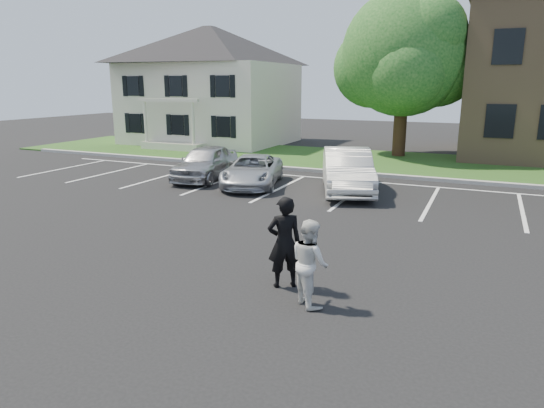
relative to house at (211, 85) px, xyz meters
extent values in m
plane|color=black|center=(13.00, -19.97, -3.83)|extent=(90.00, 90.00, 0.00)
cube|color=gray|center=(13.00, -7.97, -3.75)|extent=(40.00, 0.30, 0.15)
cube|color=#2A521A|center=(13.00, -3.97, -3.79)|extent=(44.00, 8.00, 0.08)
cube|color=silver|center=(-1.00, -11.97, -3.82)|extent=(0.12, 5.20, 0.01)
cube|color=silver|center=(1.80, -11.97, -3.82)|extent=(0.12, 5.20, 0.01)
cube|color=silver|center=(4.60, -11.97, -3.82)|extent=(0.12, 5.20, 0.01)
cube|color=silver|center=(7.40, -11.97, -3.82)|extent=(0.12, 5.20, 0.01)
cube|color=silver|center=(10.20, -11.97, -3.82)|extent=(0.12, 5.20, 0.01)
cube|color=silver|center=(13.00, -11.97, -3.82)|extent=(0.12, 5.20, 0.01)
cube|color=silver|center=(15.80, -11.97, -3.82)|extent=(0.12, 5.20, 0.01)
cube|color=silver|center=(18.60, -11.97, -3.82)|extent=(0.12, 5.20, 0.01)
cube|color=silver|center=(14.40, -9.27, -3.82)|extent=(34.00, 0.12, 0.01)
cube|color=beige|center=(0.00, 0.03, -1.23)|extent=(10.00, 8.00, 5.20)
pyramid|color=black|center=(0.00, 0.03, 2.57)|extent=(10.30, 8.24, 2.40)
cube|color=beige|center=(0.00, -4.27, -3.58)|extent=(4.00, 1.60, 0.50)
cylinder|color=beige|center=(-1.70, -4.87, -2.48)|extent=(0.18, 0.18, 2.70)
cylinder|color=beige|center=(1.70, -4.87, -2.48)|extent=(0.18, 0.18, 2.70)
cube|color=beige|center=(0.00, -4.87, -0.83)|extent=(4.20, 0.25, 0.20)
cube|color=black|center=(0.00, -3.99, -2.33)|extent=(0.90, 0.06, 1.20)
cube|color=black|center=(0.00, -3.99, -0.03)|extent=(0.90, 0.06, 1.20)
cube|color=black|center=(-0.65, -3.99, -2.33)|extent=(0.32, 0.05, 1.25)
cube|color=black|center=(0.65, -3.99, -2.33)|extent=(0.32, 0.05, 1.25)
cube|color=black|center=(17.80, -3.00, -1.63)|extent=(1.30, 0.06, 1.60)
cube|color=black|center=(17.80, -3.00, 1.77)|extent=(1.30, 0.06, 1.60)
cylinder|color=black|center=(12.90, -1.60, -2.23)|extent=(0.70, 0.70, 3.20)
sphere|color=#0D4514|center=(12.90, -1.60, 1.67)|extent=(6.60, 6.60, 6.60)
sphere|color=#0D4514|center=(14.50, -0.90, 1.17)|extent=(4.60, 4.60, 4.60)
sphere|color=#0D4514|center=(11.20, -1.20, 0.97)|extent=(4.40, 4.40, 4.40)
sphere|color=#0D4514|center=(13.30, -3.10, 0.77)|extent=(4.00, 4.00, 4.00)
sphere|color=#0D4514|center=(12.30, 0.00, 1.97)|extent=(4.20, 4.20, 4.20)
sphere|color=#0D4514|center=(14.10, -2.50, 2.57)|extent=(3.80, 3.80, 3.80)
imported|color=black|center=(13.95, -20.51, -2.91)|extent=(0.80, 0.75, 1.84)
imported|color=silver|center=(14.67, -21.04, -3.03)|extent=(0.98, 0.97, 1.60)
imported|color=#ADADB1|center=(6.60, -11.52, -3.11)|extent=(2.25, 4.40, 1.43)
imported|color=#B6B9BF|center=(9.00, -11.90, -3.23)|extent=(3.08, 4.68, 1.20)
imported|color=silver|center=(12.71, -11.45, -3.03)|extent=(3.24, 5.13, 1.60)
camera|label=1|loc=(17.40, -28.82, 0.10)|focal=32.00mm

